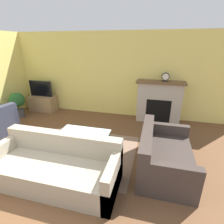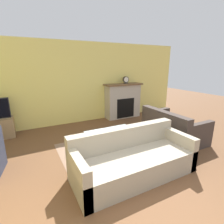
% 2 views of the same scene
% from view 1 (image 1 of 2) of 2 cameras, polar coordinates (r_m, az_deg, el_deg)
% --- Properties ---
extents(wall_back, '(8.88, 0.06, 2.70)m').
position_cam_1_polar(wall_back, '(6.00, -3.94, 12.05)').
color(wall_back, '#EADB72').
rests_on(wall_back, ground_plane).
extents(area_rug, '(2.34, 1.93, 0.00)m').
position_cam_1_polar(area_rug, '(4.19, -9.26, -12.58)').
color(area_rug, '#896B56').
rests_on(area_rug, ground_plane).
extents(fireplace, '(1.43, 0.49, 1.28)m').
position_cam_1_polar(fireplace, '(5.62, 15.06, 3.54)').
color(fireplace, '#B2A899').
rests_on(fireplace, ground_plane).
extents(tv_stand, '(0.94, 0.47, 0.55)m').
position_cam_1_polar(tv_stand, '(6.93, -21.63, 2.68)').
color(tv_stand, '#997A56').
rests_on(tv_stand, ground_plane).
extents(tv, '(0.86, 0.06, 0.56)m').
position_cam_1_polar(tv, '(6.78, -22.28, 7.10)').
color(tv, '#232328').
rests_on(tv, tv_stand).
extents(couch_sectional, '(2.23, 0.92, 0.82)m').
position_cam_1_polar(couch_sectional, '(3.39, -17.68, -16.85)').
color(couch_sectional, '#9E937F').
rests_on(couch_sectional, ground_plane).
extents(couch_loveseat, '(0.97, 1.58, 0.82)m').
position_cam_1_polar(couch_loveseat, '(3.63, 16.31, -13.80)').
color(couch_loveseat, '#3D332D').
rests_on(couch_loveseat, ground_plane).
extents(coffee_table, '(1.14, 0.73, 0.46)m').
position_cam_1_polar(coffee_table, '(3.98, -9.58, -7.56)').
color(coffee_table, '#333338').
rests_on(coffee_table, ground_plane).
extents(potted_plant, '(0.49, 0.49, 0.83)m').
position_cam_1_polar(potted_plant, '(6.60, -28.51, 2.83)').
color(potted_plant, '#47474C').
rests_on(potted_plant, ground_plane).
extents(mantel_clock, '(0.23, 0.07, 0.26)m').
position_cam_1_polar(mantel_clock, '(5.45, 17.06, 10.91)').
color(mantel_clock, '#28231E').
rests_on(mantel_clock, fireplace).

